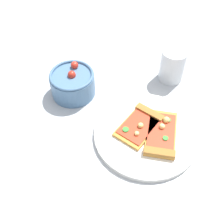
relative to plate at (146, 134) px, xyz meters
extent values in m
plane|color=#B2B7BC|center=(-0.01, -0.02, -0.01)|extent=(2.40, 2.40, 0.00)
cylinder|color=white|center=(0.00, 0.00, 0.00)|extent=(0.28, 0.28, 0.01)
cube|color=gold|center=(0.03, 0.02, 0.01)|extent=(0.14, 0.17, 0.01)
cube|color=#A36B2D|center=(0.06, -0.04, 0.02)|extent=(0.08, 0.06, 0.02)
cube|color=red|center=(0.03, 0.02, 0.02)|extent=(0.12, 0.14, 0.00)
cylinder|color=#388433|center=(0.05, 0.01, 0.02)|extent=(0.01, 0.01, 0.00)
cylinder|color=#2D722D|center=(0.02, 0.06, 0.02)|extent=(0.02, 0.02, 0.00)
sphere|color=#EAD172|center=(0.02, 0.06, 0.02)|extent=(0.02, 0.02, 0.02)
sphere|color=#F2D87F|center=(0.03, 0.03, 0.02)|extent=(0.02, 0.02, 0.02)
cube|color=gold|center=(-0.03, 0.00, 0.01)|extent=(0.09, 0.13, 0.01)
cube|color=#A36B2D|center=(-0.03, 0.05, 0.02)|extent=(0.08, 0.03, 0.02)
cube|color=red|center=(-0.03, 0.00, 0.02)|extent=(0.08, 0.11, 0.00)
sphere|color=#F2D87F|center=(-0.01, -0.03, 0.02)|extent=(0.01, 0.01, 0.01)
sphere|color=#EAD172|center=(-0.02, 0.00, 0.02)|extent=(0.02, 0.02, 0.02)
cylinder|color=#388433|center=(-0.04, -0.04, 0.02)|extent=(0.02, 0.02, 0.00)
cylinder|color=#4C7299|center=(-0.26, -0.01, 0.03)|extent=(0.13, 0.13, 0.07)
torus|color=#4C7299|center=(-0.26, -0.01, 0.06)|extent=(0.13, 0.13, 0.01)
sphere|color=red|center=(-0.26, -0.01, 0.07)|extent=(0.02, 0.02, 0.02)
sphere|color=red|center=(-0.28, 0.02, 0.07)|extent=(0.02, 0.02, 0.02)
sphere|color=red|center=(-0.26, -0.01, 0.07)|extent=(0.02, 0.02, 0.02)
cylinder|color=silver|center=(-0.08, 0.23, 0.05)|extent=(0.08, 0.08, 0.10)
cylinder|color=#592D0F|center=(-0.08, 0.23, 0.04)|extent=(0.07, 0.07, 0.08)
cube|color=white|center=(-0.08, 0.24, 0.07)|extent=(0.02, 0.02, 0.02)
cube|color=white|center=(-0.07, 0.24, 0.07)|extent=(0.03, 0.03, 0.02)
cube|color=silver|center=(-0.09, -0.29, -0.01)|extent=(0.17, 0.16, 0.00)
camera|label=1|loc=(0.23, -0.41, 0.64)|focal=47.27mm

